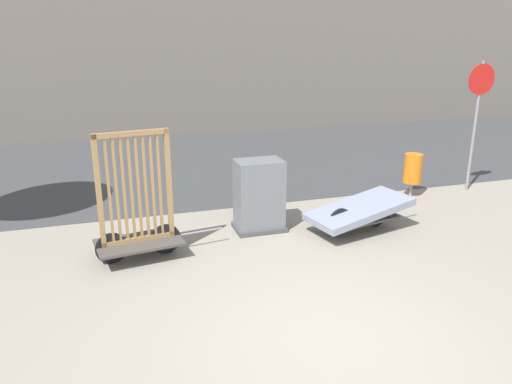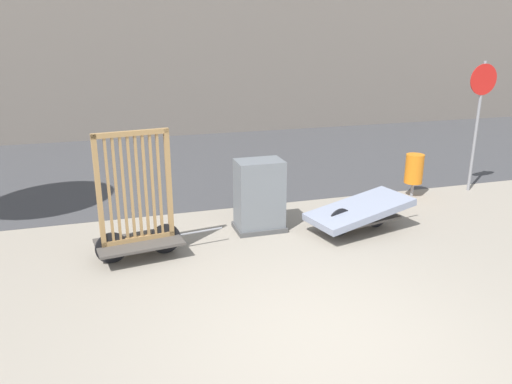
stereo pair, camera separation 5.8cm
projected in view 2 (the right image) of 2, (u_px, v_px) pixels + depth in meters
The scene contains 7 objects.
ground_plane at pixel (326, 337), 5.49m from camera, with size 60.00×60.00×0.00m, color gray.
road_strip at pixel (195, 162), 12.88m from camera, with size 56.00×7.35×0.01m.
bike_cart_with_bedframe at pixel (137, 216), 7.24m from camera, with size 1.96×0.89×1.91m.
bike_cart_with_mattress at pixel (360, 211), 8.33m from camera, with size 2.22×1.19×0.56m.
utility_cabinet at pixel (259, 198), 8.34m from camera, with size 0.83×0.59×1.21m.
trash_bin at pixel (414, 169), 10.07m from camera, with size 0.36×0.36×0.88m.
sign_post at pixel (479, 107), 10.08m from camera, with size 0.62×0.06×2.67m.
Camera 2 is at (-2.12, -4.32, 3.20)m, focal length 35.00 mm.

